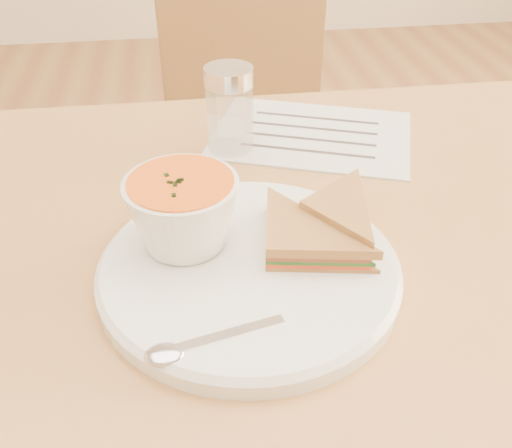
{
  "coord_description": "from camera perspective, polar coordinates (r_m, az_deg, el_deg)",
  "views": [
    {
      "loc": [
        -0.1,
        -0.53,
        1.13
      ],
      "look_at": [
        -0.04,
        -0.07,
        0.8
      ],
      "focal_mm": 40.0,
      "sensor_mm": 36.0,
      "label": 1
    }
  ],
  "objects": [
    {
      "name": "sandwich_half_a",
      "position": [
        0.55,
        0.97,
        -3.94
      ],
      "size": [
        0.13,
        0.13,
        0.03
      ],
      "primitive_type": null,
      "rotation": [
        0.0,
        0.0,
        -0.18
      ],
      "color": "#B98441",
      "rests_on": "plate"
    },
    {
      "name": "paper_menu",
      "position": [
        0.84,
        5.61,
        8.89
      ],
      "size": [
        0.33,
        0.29,
        0.0
      ],
      "primitive_type": null,
      "rotation": [
        0.0,
        0.0,
        -0.36
      ],
      "color": "white",
      "rests_on": "dining_table"
    },
    {
      "name": "condiment_shaker",
      "position": [
        0.78,
        -2.66,
        11.31
      ],
      "size": [
        0.08,
        0.08,
        0.12
      ],
      "primitive_type": null,
      "rotation": [
        0.0,
        0.0,
        -0.29
      ],
      "color": "silver",
      "rests_on": "dining_table"
    },
    {
      "name": "sandwich_half_b",
      "position": [
        0.6,
        4.28,
        1.09
      ],
      "size": [
        0.13,
        0.13,
        0.03
      ],
      "primitive_type": null,
      "rotation": [
        0.0,
        0.0,
        -0.96
      ],
      "color": "#B98441",
      "rests_on": "plate"
    },
    {
      "name": "dining_table",
      "position": [
        0.93,
        1.61,
        -18.61
      ],
      "size": [
        1.0,
        0.7,
        0.75
      ],
      "primitive_type": null,
      "color": "#A05F31",
      "rests_on": "floor"
    },
    {
      "name": "soup_bowl",
      "position": [
        0.57,
        -7.27,
        0.84
      ],
      "size": [
        0.12,
        0.12,
        0.08
      ],
      "primitive_type": null,
      "rotation": [
        0.0,
        0.0,
        -0.09
      ],
      "color": "white",
      "rests_on": "plate"
    },
    {
      "name": "spoon",
      "position": [
        0.49,
        -3.5,
        -11.24
      ],
      "size": [
        0.17,
        0.07,
        0.01
      ],
      "primitive_type": null,
      "rotation": [
        0.0,
        0.0,
        0.25
      ],
      "color": "silver",
      "rests_on": "plate"
    },
    {
      "name": "plate",
      "position": [
        0.58,
        -0.7,
        -4.62
      ],
      "size": [
        0.36,
        0.36,
        0.02
      ],
      "primitive_type": null,
      "rotation": [
        0.0,
        0.0,
        0.22
      ],
      "color": "white",
      "rests_on": "dining_table"
    },
    {
      "name": "chair_far",
      "position": [
        1.35,
        0.4,
        5.03
      ],
      "size": [
        0.42,
        0.42,
        0.87
      ],
      "primitive_type": null,
      "rotation": [
        0.0,
        0.0,
        3.23
      ],
      "color": "brown",
      "rests_on": "floor"
    }
  ]
}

